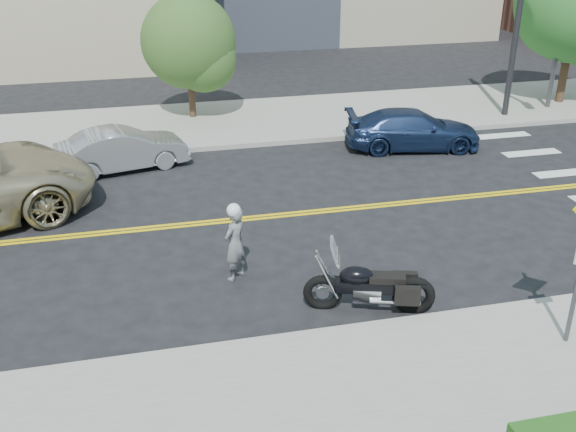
{
  "coord_description": "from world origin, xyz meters",
  "views": [
    {
      "loc": [
        -2.58,
        -14.44,
        6.96
      ],
      "look_at": [
        0.21,
        -2.55,
        1.2
      ],
      "focal_mm": 42.0,
      "sensor_mm": 36.0,
      "label": 1
    }
  ],
  "objects_px": {
    "parked_car_silver": "(123,149)",
    "parked_car_blue": "(413,129)",
    "motorcycle": "(370,276)",
    "motorcyclist": "(235,242)"
  },
  "relations": [
    {
      "from": "parked_car_silver",
      "to": "parked_car_blue",
      "type": "xyz_separation_m",
      "value": [
        8.66,
        -0.18,
        -0.0
      ]
    },
    {
      "from": "parked_car_silver",
      "to": "parked_car_blue",
      "type": "height_order",
      "value": "parked_car_silver"
    },
    {
      "from": "motorcyclist",
      "to": "parked_car_silver",
      "type": "distance_m",
      "value": 7.07
    },
    {
      "from": "parked_car_blue",
      "to": "motorcyclist",
      "type": "bearing_deg",
      "value": 144.57
    },
    {
      "from": "motorcycle",
      "to": "parked_car_blue",
      "type": "relative_size",
      "value": 0.57
    },
    {
      "from": "motorcyclist",
      "to": "parked_car_blue",
      "type": "height_order",
      "value": "motorcyclist"
    },
    {
      "from": "motorcycle",
      "to": "parked_car_silver",
      "type": "distance_m",
      "value": 9.51
    },
    {
      "from": "motorcyclist",
      "to": "motorcycle",
      "type": "bearing_deg",
      "value": 99.51
    },
    {
      "from": "parked_car_silver",
      "to": "parked_car_blue",
      "type": "bearing_deg",
      "value": -104.58
    },
    {
      "from": "motorcycle",
      "to": "parked_car_silver",
      "type": "bearing_deg",
      "value": 134.34
    }
  ]
}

